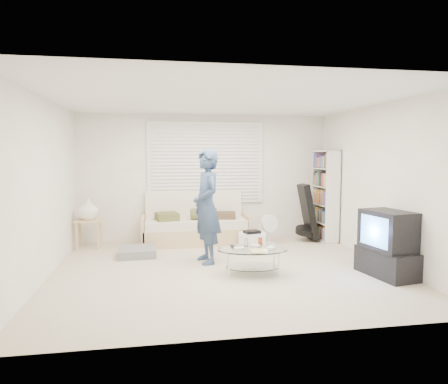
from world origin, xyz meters
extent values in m
plane|color=#B6A98D|center=(0.00, 0.00, 0.00)|extent=(5.00, 5.00, 0.00)
cube|color=silver|center=(0.00, 2.25, 1.25)|extent=(5.00, 0.02, 2.50)
cube|color=silver|center=(0.00, -2.25, 1.25)|extent=(5.00, 0.02, 2.50)
cube|color=silver|center=(-2.50, 0.00, 1.25)|extent=(0.02, 4.50, 2.50)
cube|color=silver|center=(2.50, 0.00, 1.25)|extent=(0.02, 4.50, 2.50)
cube|color=white|center=(0.00, 0.00, 2.50)|extent=(5.00, 4.50, 0.02)
cube|color=white|center=(0.00, 2.22, 1.55)|extent=(2.32, 0.06, 1.62)
cube|color=black|center=(0.00, 2.21, 1.55)|extent=(2.20, 0.01, 1.50)
cube|color=silver|center=(0.00, 2.18, 1.55)|extent=(2.16, 0.04, 1.50)
cube|color=silver|center=(0.00, 2.20, 1.55)|extent=(2.32, 0.08, 1.62)
cube|color=tan|center=(-0.25, 1.83, 0.16)|extent=(1.98, 0.79, 0.32)
cube|color=beige|center=(-0.25, 1.81, 0.40)|extent=(1.91, 0.73, 0.16)
cube|color=beige|center=(-0.25, 2.15, 0.69)|extent=(1.91, 0.22, 0.61)
cube|color=tan|center=(-1.25, 1.83, 0.28)|extent=(0.06, 0.79, 0.56)
cube|color=tan|center=(0.74, 1.83, 0.28)|extent=(0.06, 0.79, 0.56)
cube|color=#4A4826|center=(-0.80, 1.78, 0.55)|extent=(0.47, 0.47, 0.14)
cylinder|color=#4A4826|center=(-0.10, 1.75, 0.59)|extent=(0.50, 0.22, 0.22)
cube|color=#413120|center=(0.34, 1.81, 0.54)|extent=(0.41, 0.41, 0.12)
cube|color=slate|center=(-1.33, 1.04, 0.07)|extent=(0.65, 0.65, 0.14)
cube|color=tan|center=(-2.22, 1.76, 0.51)|extent=(0.47, 0.37, 0.04)
cube|color=tan|center=(-2.41, 1.62, 0.25)|extent=(0.04, 0.04, 0.50)
cube|color=tan|center=(-2.03, 1.62, 0.25)|extent=(0.04, 0.04, 0.50)
cube|color=tan|center=(-2.41, 1.90, 0.25)|extent=(0.04, 0.04, 0.50)
cube|color=tan|center=(-2.03, 1.90, 0.25)|extent=(0.04, 0.04, 0.50)
imported|color=white|center=(-2.22, 1.76, 0.73)|extent=(0.38, 0.38, 0.39)
cube|color=white|center=(2.33, 1.72, 0.90)|extent=(0.28, 0.76, 1.80)
cube|color=black|center=(1.96, 1.67, 0.58)|extent=(0.35, 0.40, 1.11)
cylinder|color=black|center=(1.92, 1.67, 0.21)|extent=(0.40, 0.42, 0.19)
cylinder|color=white|center=(1.14, 1.55, 0.01)|extent=(0.23, 0.23, 0.03)
cylinder|color=white|center=(1.14, 1.55, 0.16)|extent=(0.03, 0.03, 0.30)
cylinder|color=white|center=(1.14, 1.55, 0.41)|extent=(0.36, 0.22, 0.35)
cylinder|color=white|center=(1.14, 1.55, 0.41)|extent=(0.10, 0.08, 0.09)
cube|color=white|center=(0.71, 1.18, 0.15)|extent=(0.55, 0.44, 0.29)
cube|color=black|center=(0.71, 1.18, 0.32)|extent=(0.31, 0.25, 0.05)
cube|color=black|center=(2.20, -0.71, 0.19)|extent=(0.59, 0.92, 0.38)
cube|color=black|center=(2.20, -0.71, 0.65)|extent=(0.59, 0.78, 0.55)
cube|color=#68BEFF|center=(1.98, -0.75, 0.65)|extent=(0.11, 0.54, 0.42)
ellipsoid|color=silver|center=(0.35, -0.32, 0.37)|extent=(1.07, 0.76, 0.02)
ellipsoid|color=silver|center=(0.35, -0.32, 0.11)|extent=(0.82, 0.58, 0.01)
cylinder|color=silver|center=(-0.02, -0.47, 0.17)|extent=(0.03, 0.03, 0.35)
cylinder|color=silver|center=(0.67, -0.56, 0.17)|extent=(0.03, 0.03, 0.35)
cylinder|color=silver|center=(0.03, -0.07, 0.17)|extent=(0.03, 0.03, 0.35)
cylinder|color=silver|center=(0.72, -0.16, 0.17)|extent=(0.03, 0.03, 0.35)
cube|color=white|center=(0.14, -0.36, 0.39)|extent=(0.15, 0.11, 0.04)
cube|color=white|center=(0.41, -0.23, 0.39)|extent=(0.16, 0.16, 0.04)
cube|color=white|center=(0.60, -0.39, 0.39)|extent=(0.16, 0.16, 0.04)
cylinder|color=silver|center=(0.30, -0.14, 0.43)|extent=(0.06, 0.06, 0.11)
cylinder|color=#C13E16|center=(0.51, -0.15, 0.43)|extent=(0.06, 0.06, 0.12)
cube|color=black|center=(0.09, -0.17, 0.39)|extent=(0.05, 0.16, 0.02)
cube|color=white|center=(0.42, -0.49, 0.38)|extent=(0.28, 0.32, 0.01)
cube|color=tan|center=(0.37, -0.50, 0.39)|extent=(0.19, 0.25, 0.01)
imported|color=navy|center=(-0.21, 0.43, 0.90)|extent=(0.56, 0.73, 1.79)
camera|label=1|loc=(-0.98, -5.75, 1.70)|focal=32.00mm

